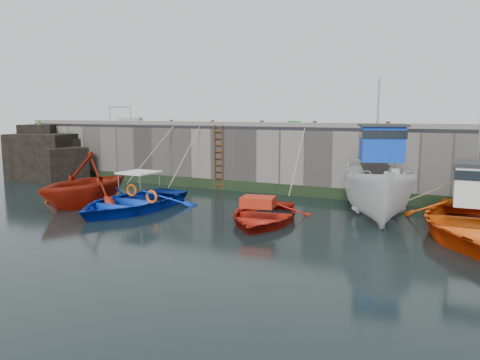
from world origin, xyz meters
The scene contains 22 objects.
ground centered at (0.00, 0.00, 0.00)m, with size 120.00×120.00×0.00m, color black.
quay_back centered at (0.00, 12.50, 1.50)m, with size 30.00×5.00×3.00m, color slate.
road_back centered at (0.00, 12.50, 3.08)m, with size 30.00×5.00×0.16m, color black.
kerb_back centered at (0.00, 10.15, 3.26)m, with size 30.00×0.30×0.20m, color slate.
algae_back centered at (0.00, 9.96, 0.25)m, with size 30.00×0.08×0.50m, color black.
rock_outcrop centered at (-12.92, 9.11, 1.26)m, with size 5.85×4.24×3.41m.
ladder centered at (-2.00, 9.91, 1.59)m, with size 0.51×0.08×3.20m.
boat_near_white centered at (-4.99, 4.02, 0.00)m, with size 4.09×4.74×2.50m, color #9D1F0D.
boat_near_white_rope centered at (-4.99, 8.26, 0.00)m, with size 0.04×4.35×3.10m, color tan, non-canonical shape.
boat_near_blue centered at (-2.70, 4.14, 0.00)m, with size 3.94×5.52×1.14m, color #0C32BF.
boat_near_blue_rope centered at (-2.70, 8.32, 0.00)m, with size 0.04×4.25×3.10m, color tan, non-canonical shape.
boat_near_navy centered at (2.78, 4.67, 0.00)m, with size 3.30×4.62×0.96m, color #AD1B0E.
boat_near_navy_rope centered at (2.78, 8.59, 0.00)m, with size 0.04×3.84×3.10m, color tan, non-canonical shape.
boat_far_white centered at (6.25, 7.21, 1.05)m, with size 4.09×6.83×5.48m.
boat_far_orange centered at (9.50, 5.86, 0.46)m, with size 5.25×7.12×4.43m.
fish_crate centered at (1.76, 10.39, 3.29)m, with size 0.56×0.40×0.27m, color #17802F.
railing centered at (-8.75, 11.25, 3.36)m, with size 1.60×1.05×1.00m.
bollard_a centered at (-5.00, 10.25, 3.30)m, with size 0.18×0.18×0.28m, color #3F1E0F.
bollard_b centered at (-2.50, 10.25, 3.30)m, with size 0.18×0.18×0.28m, color #3F1E0F.
bollard_c centered at (0.20, 10.25, 3.30)m, with size 0.18×0.18×0.28m, color #3F1E0F.
bollard_d centered at (2.80, 10.25, 3.30)m, with size 0.18×0.18×0.28m, color #3F1E0F.
bollard_e centered at (6.00, 10.25, 3.30)m, with size 0.18×0.18×0.28m, color #3F1E0F.
Camera 1 is at (9.33, -10.16, 3.79)m, focal length 35.00 mm.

